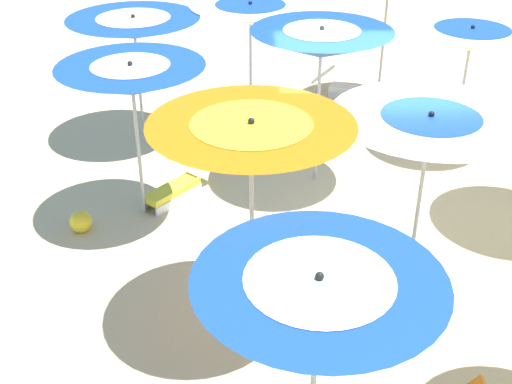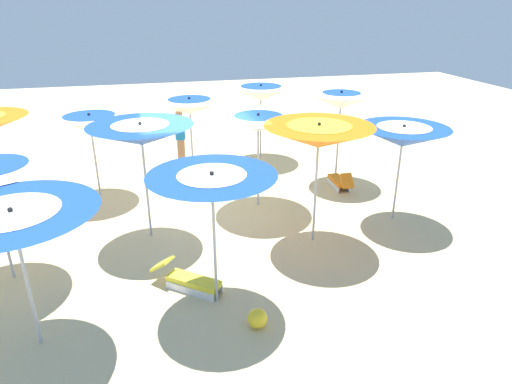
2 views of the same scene
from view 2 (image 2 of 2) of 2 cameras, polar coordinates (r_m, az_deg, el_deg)
ground at (r=10.71m, az=-6.39°, el=-3.37°), size 38.23×38.23×0.04m
beach_umbrella_0 at (r=10.39m, az=17.98°, el=6.66°), size 1.97×1.97×2.25m
beach_umbrella_1 at (r=12.45m, az=10.63°, el=11.25°), size 1.94×1.94×2.52m
beach_umbrella_2 at (r=14.20m, az=0.62°, el=12.36°), size 2.09×2.09×2.35m
beach_umbrella_3 at (r=8.92m, az=7.87°, el=6.98°), size 2.15×2.15×2.55m
beach_umbrella_4 at (r=10.61m, az=0.27°, el=8.68°), size 2.28×2.28×2.32m
beach_umbrella_5 at (r=12.57m, az=-8.34°, el=10.61°), size 2.05×2.05×2.32m
beach_umbrella_6 at (r=6.94m, az=-5.52°, el=0.61°), size 2.01×2.01×2.35m
beach_umbrella_7 at (r=9.31m, az=-14.23°, el=7.01°), size 2.10×2.10×2.52m
beach_umbrella_8 at (r=11.98m, az=-20.14°, el=8.22°), size 2.03×2.03×2.17m
beach_umbrella_9 at (r=6.82m, az=-28.19°, el=-3.48°), size 2.27×2.27×2.22m
lounger_0 at (r=12.43m, az=10.46°, el=1.32°), size 1.13×0.35×0.57m
lounger_1 at (r=8.18m, az=-8.37°, el=-10.84°), size 1.09×1.23×0.50m
beachgoer_0 at (r=14.08m, az=-9.49°, el=6.95°), size 0.30×0.30×1.69m
beach_ball at (r=7.30m, az=0.18°, el=-15.59°), size 0.32×0.32×0.32m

